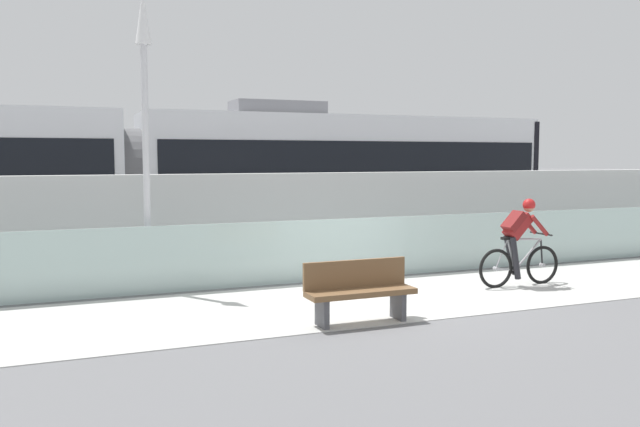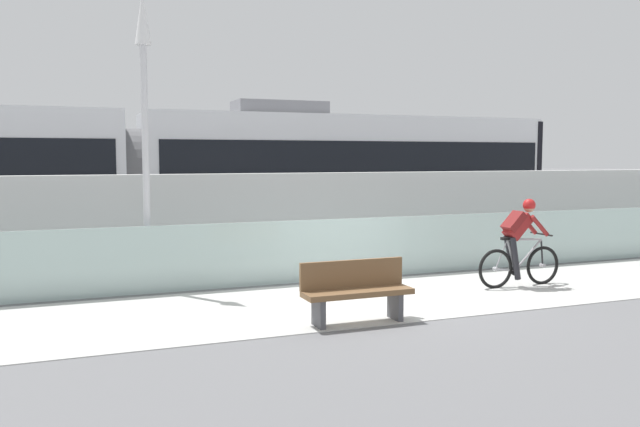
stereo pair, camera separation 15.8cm
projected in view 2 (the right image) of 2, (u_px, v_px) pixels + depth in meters
The scene contains 10 objects.
ground_plane at pixel (380, 299), 10.98m from camera, with size 200.00×200.00×0.00m, color slate.
bike_path_deck at pixel (380, 298), 10.98m from camera, with size 32.00×3.20×0.01m, color beige.
glass_parapet at pixel (337, 249), 12.65m from camera, with size 32.00×0.05×1.18m, color #ADC6C1.
concrete_barrier_wall at pixel (305, 219), 14.28m from camera, with size 32.00×0.36×2.02m, color silver.
tram_rail_near at pixel (271, 250), 16.67m from camera, with size 32.00×0.08×0.01m, color #595654.
tram_rail_far at pixel (256, 243), 18.00m from camera, with size 32.00×0.08×0.01m, color #595654.
tram at pixel (132, 176), 15.96m from camera, with size 22.56×2.54×3.81m.
cyclist_on_bike at pixel (520, 243), 11.95m from camera, with size 1.77×0.58×1.61m.
lamp_post_antenna at pixel (144, 104), 11.40m from camera, with size 0.28×0.28×5.20m.
bench at pixel (356, 290), 9.37m from camera, with size 1.60×0.45×0.89m.
Camera 2 is at (-4.91, -9.69, 2.38)m, focal length 36.88 mm.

